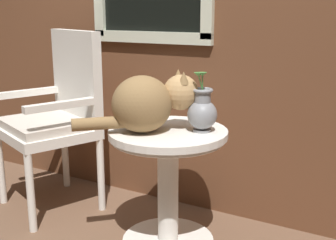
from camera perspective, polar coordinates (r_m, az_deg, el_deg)
wicker_side_table at (r=2.26m, az=0.00°, el=-6.30°), size 0.60×0.60×0.63m
wicker_chair at (r=2.79m, az=-14.11°, el=1.09°), size 0.68×0.65×1.10m
cat at (r=2.14m, az=-2.58°, el=2.33°), size 0.49×0.48×0.30m
pewter_vase_with_ivy at (r=2.15m, az=4.47°, el=1.15°), size 0.15×0.15×0.30m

